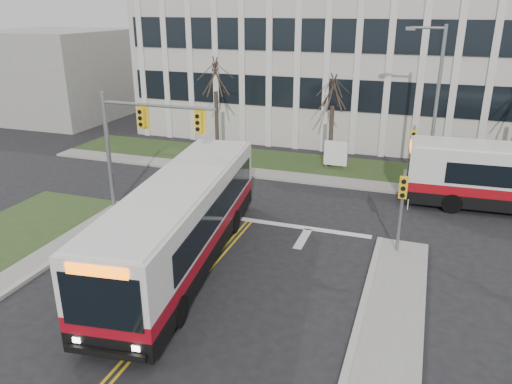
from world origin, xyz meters
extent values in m
plane|color=black|center=(0.00, 0.00, 0.00)|extent=(120.00, 120.00, 0.00)
cube|color=#9E9B93|center=(5.00, 15.20, 0.07)|extent=(44.00, 1.60, 0.14)
cube|color=#2C421C|center=(5.00, 18.00, 0.06)|extent=(44.00, 5.00, 0.12)
cube|color=beige|center=(5.00, 30.00, 6.00)|extent=(40.00, 16.00, 12.00)
cube|color=#9E9B93|center=(-26.00, 26.00, 4.00)|extent=(12.00, 12.00, 8.00)
cylinder|color=slate|center=(-7.30, 7.20, 3.10)|extent=(0.22, 0.22, 6.20)
cylinder|color=slate|center=(-4.30, 7.20, 5.70)|extent=(6.00, 0.16, 0.16)
cube|color=yellow|center=(-5.10, 7.05, 5.10)|extent=(0.34, 0.24, 0.92)
cube|color=yellow|center=(-2.10, 7.05, 5.10)|extent=(0.34, 0.24, 0.92)
cylinder|color=slate|center=(7.20, 7.00, 1.90)|extent=(0.14, 0.14, 3.80)
cube|color=yellow|center=(7.20, 6.80, 3.10)|extent=(0.34, 0.24, 0.92)
cylinder|color=slate|center=(7.20, 15.50, 1.90)|extent=(0.14, 0.14, 3.80)
cube|color=yellow|center=(7.20, 15.30, 3.10)|extent=(0.34, 0.24, 0.92)
cylinder|color=slate|center=(8.20, 16.20, 4.60)|extent=(0.20, 0.20, 9.20)
cylinder|color=slate|center=(7.30, 16.20, 9.00)|extent=(1.80, 0.14, 0.14)
cube|color=slate|center=(6.40, 16.20, 8.95)|extent=(0.50, 0.25, 0.18)
cylinder|color=slate|center=(1.90, 17.50, 0.50)|extent=(0.08, 0.08, 1.00)
cylinder|color=slate|center=(3.10, 17.50, 0.50)|extent=(0.08, 0.08, 1.00)
cube|color=white|center=(2.50, 17.50, 1.20)|extent=(1.50, 0.12, 1.60)
cylinder|color=#42352B|center=(-6.00, 18.00, 2.31)|extent=(0.28, 0.28, 4.62)
cylinder|color=#42352B|center=(2.00, 18.20, 2.05)|extent=(0.28, 0.28, 4.09)
camera|label=1|loc=(7.77, -13.39, 10.13)|focal=35.00mm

